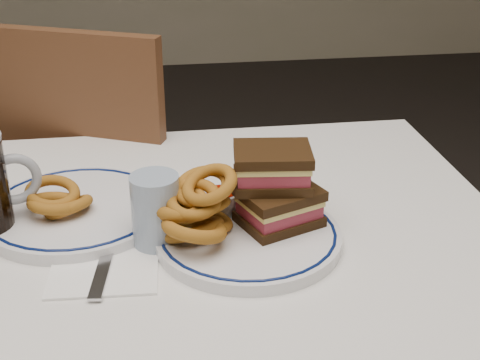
{
  "coord_description": "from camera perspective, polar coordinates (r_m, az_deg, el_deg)",
  "views": [
    {
      "loc": [
        0.1,
        -0.82,
        1.25
      ],
      "look_at": [
        0.22,
        0.02,
        0.83
      ],
      "focal_mm": 50.0,
      "sensor_mm": 36.0,
      "label": 1
    }
  ],
  "objects": [
    {
      "name": "dining_table",
      "position": [
        1.03,
        -12.37,
        -10.82
      ],
      "size": [
        1.27,
        0.87,
        0.75
      ],
      "color": "silver",
      "rests_on": "floor"
    },
    {
      "name": "chair_far",
      "position": [
        1.59,
        -11.85,
        -2.01
      ],
      "size": [
        0.58,
        0.58,
        0.95
      ],
      "color": "#4F2D19",
      "rests_on": "floor"
    },
    {
      "name": "far_plate",
      "position": [
        1.05,
        -13.79,
        -2.51
      ],
      "size": [
        0.28,
        0.28,
        0.02
      ],
      "color": "white",
      "rests_on": "dining_table"
    },
    {
      "name": "reuben_sandwich",
      "position": [
        0.95,
        3.08,
        -0.59
      ],
      "size": [
        0.13,
        0.12,
        0.11
      ],
      "color": "black",
      "rests_on": "main_plate"
    },
    {
      "name": "onion_rings_main",
      "position": [
        0.92,
        -3.76,
        -2.55
      ],
      "size": [
        0.12,
        0.13,
        0.13
      ],
      "color": "brown",
      "rests_on": "main_plate"
    },
    {
      "name": "onion_rings_far",
      "position": [
        1.03,
        -15.27,
        -1.71
      ],
      "size": [
        0.11,
        0.1,
        0.07
      ],
      "color": "brown",
      "rests_on": "far_plate"
    },
    {
      "name": "napkin_fork",
      "position": [
        0.93,
        -11.42,
        -7.04
      ],
      "size": [
        0.15,
        0.19,
        0.01
      ],
      "color": "white",
      "rests_on": "dining_table"
    },
    {
      "name": "ketchup_ramekin",
      "position": [
        1.0,
        -1.58,
        -1.71
      ],
      "size": [
        0.05,
        0.05,
        0.03
      ],
      "color": "silver",
      "rests_on": "main_plate"
    },
    {
      "name": "water_glass",
      "position": [
        0.94,
        -7.2,
        -2.67
      ],
      "size": [
        0.07,
        0.07,
        0.11
      ],
      "primitive_type": "cylinder",
      "color": "#8EA1B8",
      "rests_on": "dining_table"
    },
    {
      "name": "main_plate",
      "position": [
        0.96,
        0.7,
        -4.83
      ],
      "size": [
        0.27,
        0.27,
        0.02
      ],
      "color": "white",
      "rests_on": "dining_table"
    }
  ]
}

